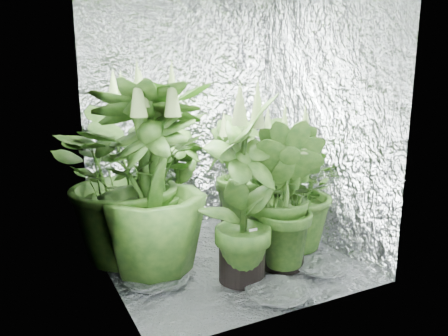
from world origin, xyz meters
name	(u,v)px	position (x,y,z in m)	size (l,w,h in m)	color
ground	(225,258)	(0.00, 0.00, 0.00)	(1.60, 1.60, 0.00)	white
walls	(225,117)	(0.00, 0.00, 1.00)	(1.62, 1.62, 2.00)	white
plant_a	(128,173)	(-0.60, 0.27, 0.63)	(1.31, 1.31, 1.32)	black
plant_b	(177,176)	(-0.11, 0.64, 0.47)	(0.68, 0.68, 1.02)	black
plant_c	(235,173)	(0.38, 0.57, 0.46)	(0.65, 0.65, 0.99)	black
plant_d	(152,180)	(-0.52, -0.01, 0.63)	(0.88, 0.88, 1.35)	black
plant_e	(290,189)	(0.46, -0.11, 0.48)	(0.95, 0.95, 1.01)	black
plant_f	(243,192)	(-0.05, -0.34, 0.58)	(0.85, 0.85, 1.25)	black
plant_g	(283,196)	(0.28, -0.29, 0.50)	(0.72, 0.72, 1.09)	black
circulation_fan	(254,203)	(0.57, 0.57, 0.17)	(0.18, 0.35, 0.41)	black
plant_label	(254,235)	(0.01, -0.38, 0.30)	(0.05, 0.01, 0.09)	white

